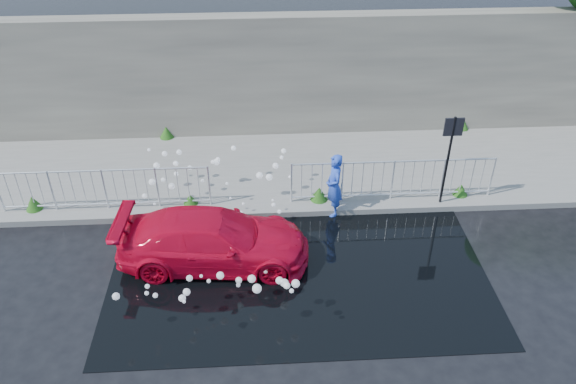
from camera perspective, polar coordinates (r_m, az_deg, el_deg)
The scene contains 12 objects.
ground at distance 11.52m, azimuth -1.12°, elevation -11.26°, with size 90.00×90.00×0.00m, color black.
pavement at distance 15.41m, azimuth -1.91°, elevation 2.28°, with size 30.00×4.00×0.15m, color slate.
curb at distance 13.75m, azimuth -1.65°, elevation -2.10°, with size 30.00×0.25×0.16m, color slate.
retaining_wall at distance 16.54m, azimuth -2.28°, elevation 11.70°, with size 30.00×0.60×3.50m, color #5D574E.
puddle at distance 12.26m, azimuth 1.04°, elevation -7.82°, with size 8.00×5.00×0.01m, color black.
sign_post at distance 13.68m, azimuth 16.14°, elevation 4.41°, with size 0.45×0.06×2.50m.
railing_left at distance 14.16m, azimuth -18.14°, elevation 0.42°, with size 5.05×0.05×1.10m.
railing_right at distance 14.04m, azimuth 10.58°, elevation 1.36°, with size 5.05×0.05×1.10m.
weeds at distance 14.88m, azimuth -3.00°, elevation 2.08°, with size 12.17×3.93×0.37m.
water_spray at distance 12.68m, azimuth -6.98°, elevation -2.23°, with size 3.61×5.45×1.09m.
red_car at distance 12.19m, azimuth -7.57°, elevation -4.81°, with size 1.67×4.10×1.19m, color red.
person at distance 13.44m, azimuth 4.70°, elevation 0.67°, with size 0.60×0.39×1.63m, color blue.
Camera 1 is at (-0.26, -8.09, 8.20)m, focal length 35.00 mm.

